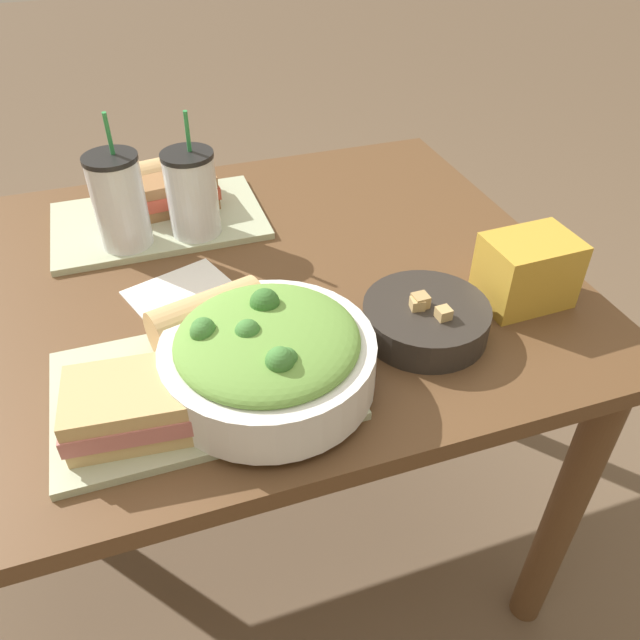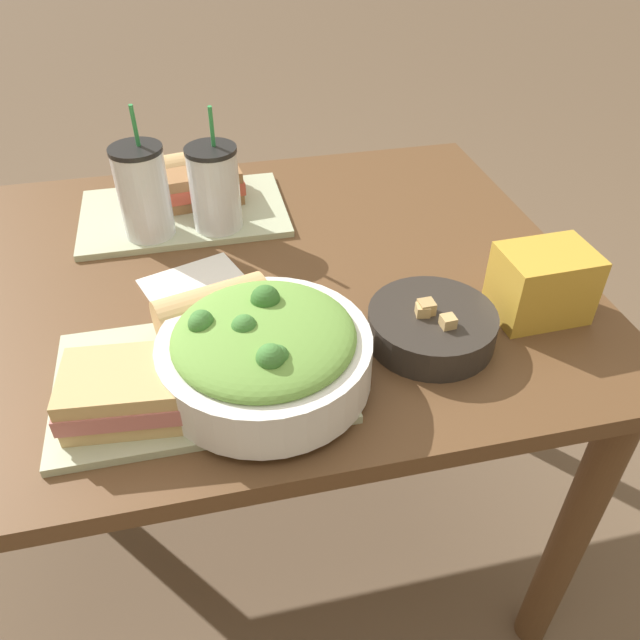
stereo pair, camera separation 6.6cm
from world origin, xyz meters
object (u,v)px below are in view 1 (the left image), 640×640
(sandwich_near, at_px, (130,406))
(baguette_near, at_px, (210,319))
(chip_bag, at_px, (527,271))
(soup_bowl, at_px, (425,318))
(sandwich_far, at_px, (175,189))
(baguette_far, at_px, (151,180))
(drink_cup_red, at_px, (192,196))
(salad_bowl, at_px, (268,355))
(drink_cup_dark, at_px, (120,204))
(napkin_folded, at_px, (180,291))

(sandwich_near, distance_m, baguette_near, 0.17)
(chip_bag, bearing_deg, soup_bowl, -174.05)
(soup_bowl, bearing_deg, sandwich_near, -172.06)
(sandwich_near, bearing_deg, sandwich_far, 81.50)
(soup_bowl, height_order, sandwich_near, sandwich_near)
(chip_bag, bearing_deg, baguette_far, 133.27)
(baguette_near, relative_size, drink_cup_red, 0.78)
(baguette_near, height_order, baguette_far, same)
(baguette_far, bearing_deg, baguette_near, 172.99)
(salad_bowl, xyz_separation_m, chip_bag, (0.42, 0.06, -0.01))
(soup_bowl, bearing_deg, chip_bag, 7.93)
(sandwich_near, xyz_separation_m, sandwich_far, (0.13, 0.54, 0.00))
(baguette_near, bearing_deg, salad_bowl, -168.39)
(sandwich_near, xyz_separation_m, baguette_near, (0.12, 0.13, 0.01))
(drink_cup_dark, height_order, drink_cup_red, drink_cup_dark)
(sandwich_far, height_order, chip_bag, chip_bag)
(baguette_far, distance_m, drink_cup_red, 0.16)
(baguette_far, relative_size, napkin_folded, 0.71)
(soup_bowl, height_order, drink_cup_red, drink_cup_red)
(drink_cup_dark, relative_size, drink_cup_red, 1.05)
(drink_cup_dark, distance_m, chip_bag, 0.66)
(drink_cup_dark, bearing_deg, baguette_near, -73.63)
(soup_bowl, height_order, baguette_near, baguette_near)
(baguette_near, distance_m, napkin_folded, 0.16)
(salad_bowl, bearing_deg, drink_cup_red, 93.22)
(salad_bowl, distance_m, baguette_far, 0.57)
(drink_cup_red, bearing_deg, sandwich_far, 99.49)
(sandwich_far, xyz_separation_m, drink_cup_dark, (-0.10, -0.11, 0.04))
(napkin_folded, bearing_deg, drink_cup_dark, 112.24)
(napkin_folded, bearing_deg, salad_bowl, -72.68)
(soup_bowl, relative_size, baguette_near, 1.06)
(salad_bowl, xyz_separation_m, baguette_far, (-0.08, 0.56, -0.01))
(salad_bowl, height_order, drink_cup_red, drink_cup_red)
(baguette_near, bearing_deg, soup_bowl, -117.92)
(drink_cup_red, relative_size, chip_bag, 1.61)
(sandwich_near, relative_size, chip_bag, 1.18)
(soup_bowl, relative_size, baguette_far, 1.40)
(drink_cup_dark, height_order, napkin_folded, drink_cup_dark)
(sandwich_near, distance_m, baguette_far, 0.59)
(sandwich_far, relative_size, drink_cup_dark, 0.71)
(baguette_near, bearing_deg, baguette_far, -11.74)
(salad_bowl, relative_size, drink_cup_red, 1.25)
(sandwich_near, xyz_separation_m, chip_bag, (0.60, 0.08, 0.01))
(drink_cup_red, bearing_deg, salad_bowl, -86.78)
(sandwich_far, relative_size, baguette_far, 1.26)
(salad_bowl, distance_m, drink_cup_red, 0.41)
(sandwich_far, relative_size, napkin_folded, 0.89)
(baguette_near, xyz_separation_m, chip_bag, (0.48, -0.04, 0.00))
(baguette_far, height_order, napkin_folded, baguette_far)
(baguette_near, bearing_deg, napkin_folded, -5.25)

